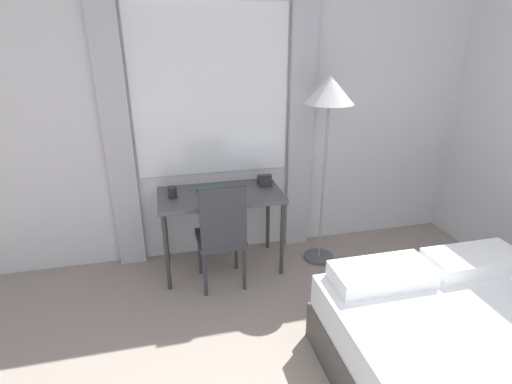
% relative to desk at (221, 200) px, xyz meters
% --- Properties ---
extents(wall_back_with_window, '(5.58, 0.13, 2.70)m').
position_rel_desk_xyz_m(wall_back_with_window, '(0.24, 0.36, 0.65)').
color(wall_back_with_window, silver).
rests_on(wall_back_with_window, ground_plane).
extents(desk, '(1.10, 0.57, 0.77)m').
position_rel_desk_xyz_m(desk, '(0.00, 0.00, 0.00)').
color(desk, '#4C4C51').
rests_on(desk, ground_plane).
extents(desk_chair, '(0.41, 0.41, 0.98)m').
position_rel_desk_xyz_m(desk_chair, '(-0.04, -0.31, -0.16)').
color(desk_chair, '#333338').
rests_on(desk_chair, ground_plane).
extents(standing_lamp, '(0.43, 0.43, 1.78)m').
position_rel_desk_xyz_m(standing_lamp, '(0.96, -0.07, 0.85)').
color(standing_lamp, '#4C4C51').
rests_on(standing_lamp, ground_plane).
extents(telephone, '(0.13, 0.15, 0.10)m').
position_rel_desk_xyz_m(telephone, '(0.44, 0.11, 0.11)').
color(telephone, '#2D2D2D').
rests_on(telephone, desk).
extents(book, '(0.28, 0.22, 0.02)m').
position_rel_desk_xyz_m(book, '(-0.06, 0.04, 0.08)').
color(book, '#33664C').
rests_on(book, desk).
extents(mug, '(0.08, 0.08, 0.10)m').
position_rel_desk_xyz_m(mug, '(-0.42, -0.01, 0.12)').
color(mug, '#262628').
rests_on(mug, desk).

